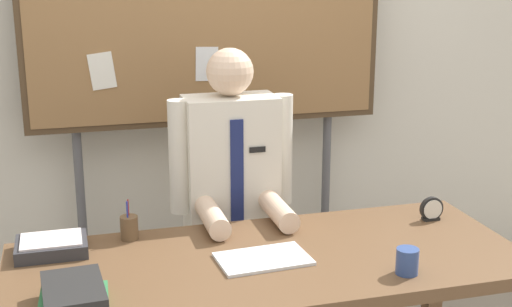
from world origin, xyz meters
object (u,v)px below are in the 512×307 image
desk (269,277)px  desk_clock (432,210)px  bulletin_board (207,18)px  book_stack (74,297)px  person (232,219)px  paper_tray (52,246)px  open_notebook (263,259)px  pen_holder (129,228)px  coffee_mug (407,261)px

desk → desk_clock: bearing=13.7°
bulletin_board → book_stack: bulletin_board is taller
person → paper_tray: person is taller
desk → bulletin_board: bearing=90.0°
person → open_notebook: 0.61m
open_notebook → pen_holder: pen_holder is taller
desk → coffee_mug: (0.42, -0.26, 0.13)m
bulletin_board → desk_clock: 1.37m
paper_tray → book_stack: bearing=-81.8°
book_stack → pen_holder: pen_holder is taller
pen_holder → bulletin_board: bearing=57.0°
book_stack → paper_tray: size_ratio=1.09×
person → book_stack: size_ratio=5.02×
desk → coffee_mug: 0.51m
bulletin_board → paper_tray: 1.34m
desk → paper_tray: paper_tray is taller
coffee_mug → paper_tray: coffee_mug is taller
pen_holder → paper_tray: 0.30m
desk_clock → coffee_mug: bearing=-127.5°
desk → pen_holder: (-0.48, 0.31, 0.13)m
bulletin_board → paper_tray: bearing=-134.1°
book_stack → pen_holder: 0.58m
desk_clock → person: bearing=152.8°
desk → paper_tray: 0.82m
open_notebook → coffee_mug: 0.51m
coffee_mug → pen_holder: (-0.90, 0.57, 0.00)m
desk → pen_holder: 0.58m
desk_clock → coffee_mug: desk_clock is taller
book_stack → desk_clock: 1.52m
desk → coffee_mug: coffee_mug is taller
desk_clock → pen_holder: 1.25m
bulletin_board → desk_clock: (0.77, -0.86, -0.74)m
person → paper_tray: size_ratio=5.47×
desk_clock → book_stack: bearing=-164.5°
pen_holder → open_notebook: bearing=-36.7°
desk_clock → bulletin_board: bearing=131.7°
coffee_mug → pen_holder: size_ratio=0.58×
desk → paper_tray: (-0.77, 0.26, 0.11)m
person → bulletin_board: size_ratio=0.69×
open_notebook → desk: bearing=36.1°
person → desk_clock: size_ratio=14.08×
open_notebook → coffee_mug: size_ratio=3.56×
desk → open_notebook: (-0.03, -0.02, 0.08)m
person → book_stack: bearing=-131.1°
open_notebook → pen_holder: (-0.45, 0.33, 0.04)m
bulletin_board → coffee_mug: (0.42, -1.31, -0.74)m
open_notebook → paper_tray: bearing=159.6°
desk → bulletin_board: bulletin_board is taller
bulletin_board → coffee_mug: size_ratio=22.30×
desk → pen_holder: size_ratio=11.87×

